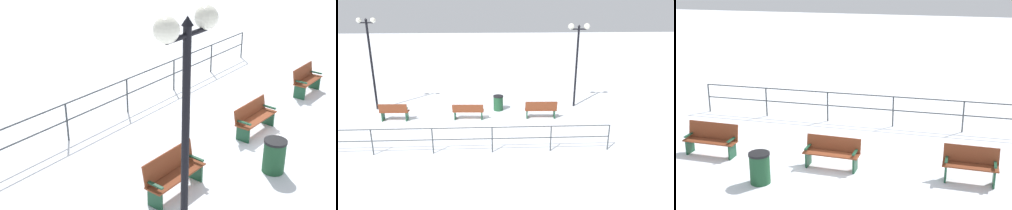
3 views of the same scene
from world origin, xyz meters
The scene contains 7 objects.
ground_plane centered at (0.00, 0.00, 0.00)m, with size 80.00×80.00×0.00m, color white.
bench_nearest centered at (0.04, -3.64, 0.49)m, with size 0.53×1.60×0.94m.
bench_second centered at (0.05, 0.00, 0.45)m, with size 0.55×1.56×0.84m.
bench_third centered at (0.05, 3.65, 0.49)m, with size 0.53×1.40×0.92m.
lamppost_near centered at (1.88, -5.80, 3.45)m, with size 0.32×1.14×4.55m.
waterfront_railing centered at (-3.60, 0.00, 0.74)m, with size 0.05×11.67×1.08m.
trash_bin centered at (1.39, -1.53, 0.41)m, with size 0.54×0.54×0.82m.
Camera 1 is at (4.95, -10.11, 5.63)m, focal length 47.35 mm.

